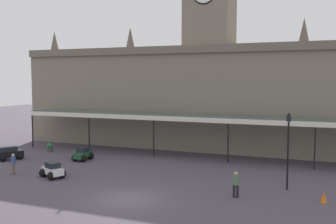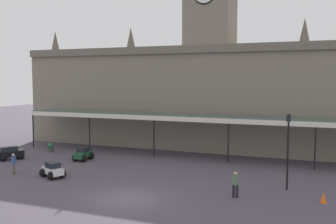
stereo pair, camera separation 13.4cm
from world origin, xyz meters
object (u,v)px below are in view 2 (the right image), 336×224
(traffic_cone, at_px, (324,198))
(pedestrian_beside_cars, at_px, (235,183))
(planter_near_kerb, at_px, (51,147))
(car_black_estate, at_px, (10,154))
(car_green_sedan, at_px, (83,155))
(car_white_sedan, at_px, (53,171))
(victorian_lamppost, at_px, (288,143))
(pedestrian_near_entrance, at_px, (14,163))

(traffic_cone, bearing_deg, pedestrian_beside_cars, -170.30)
(pedestrian_beside_cars, distance_m, planter_near_kerb, 22.59)
(car_black_estate, relative_size, pedestrian_beside_cars, 1.46)
(traffic_cone, xyz_separation_m, planter_near_kerb, (-26.22, 7.44, 0.15))
(car_green_sedan, bearing_deg, planter_near_kerb, 158.00)
(car_white_sedan, xyz_separation_m, pedestrian_beside_cars, (14.08, 0.12, 0.41))
(victorian_lamppost, bearing_deg, planter_near_kerb, 167.55)
(pedestrian_beside_cars, xyz_separation_m, victorian_lamppost, (2.92, 3.05, 2.34))
(car_black_estate, distance_m, car_green_sedan, 6.88)
(pedestrian_near_entrance, bearing_deg, pedestrian_beside_cars, 1.55)
(car_black_estate, distance_m, planter_near_kerb, 4.64)
(car_black_estate, height_order, victorian_lamppost, victorian_lamppost)
(car_black_estate, distance_m, victorian_lamppost, 25.07)
(pedestrian_beside_cars, bearing_deg, planter_near_kerb, 158.35)
(car_green_sedan, height_order, planter_near_kerb, car_green_sedan)
(car_green_sedan, xyz_separation_m, car_white_sedan, (1.43, -6.24, 0.00))
(pedestrian_near_entrance, bearing_deg, car_black_estate, 136.00)
(victorian_lamppost, bearing_deg, car_white_sedan, -169.43)
(pedestrian_near_entrance, relative_size, victorian_lamppost, 0.32)
(pedestrian_near_entrance, distance_m, planter_near_kerb, 9.46)
(car_black_estate, height_order, pedestrian_beside_cars, pedestrian_beside_cars)
(pedestrian_near_entrance, bearing_deg, victorian_lamppost, 9.77)
(victorian_lamppost, xyz_separation_m, planter_near_kerb, (-23.91, 5.28, -2.76))
(pedestrian_near_entrance, relative_size, planter_near_kerb, 1.74)
(car_green_sedan, relative_size, traffic_cone, 3.13)
(car_black_estate, height_order, pedestrian_near_entrance, pedestrian_near_entrance)
(victorian_lamppost, height_order, traffic_cone, victorian_lamppost)
(car_white_sedan, bearing_deg, car_green_sedan, 102.92)
(car_green_sedan, relative_size, victorian_lamppost, 0.40)
(car_green_sedan, height_order, pedestrian_beside_cars, pedestrian_beside_cars)
(car_black_estate, bearing_deg, car_white_sedan, -26.40)
(pedestrian_near_entrance, distance_m, traffic_cone, 22.84)
(planter_near_kerb, bearing_deg, car_green_sedan, -22.00)
(car_green_sedan, relative_size, car_white_sedan, 0.94)
(pedestrian_beside_cars, height_order, planter_near_kerb, pedestrian_beside_cars)
(car_black_estate, relative_size, pedestrian_near_entrance, 1.46)
(car_green_sedan, xyz_separation_m, pedestrian_beside_cars, (15.52, -6.12, 0.41))
(pedestrian_near_entrance, bearing_deg, car_green_sedan, 72.79)
(victorian_lamppost, bearing_deg, pedestrian_beside_cars, -133.75)
(car_green_sedan, bearing_deg, victorian_lamppost, -9.44)
(pedestrian_beside_cars, height_order, traffic_cone, pedestrian_beside_cars)
(car_green_sedan, height_order, traffic_cone, car_green_sedan)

